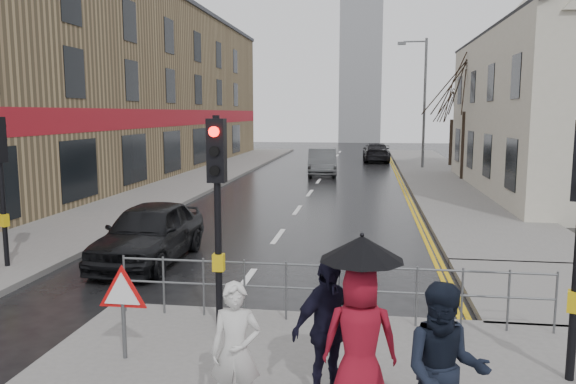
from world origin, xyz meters
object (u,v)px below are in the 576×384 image
(pedestrian_with_umbrella, at_px, (361,319))
(pedestrian_d, at_px, (327,328))
(pedestrian_b, at_px, (445,371))
(pedestrian_a, at_px, (236,351))
(car_parked, at_px, (149,233))
(car_mid, at_px, (322,162))

(pedestrian_with_umbrella, xyz_separation_m, pedestrian_d, (-0.40, 0.32, -0.26))
(pedestrian_b, bearing_deg, pedestrian_a, 173.42)
(pedestrian_a, xyz_separation_m, pedestrian_with_umbrella, (1.38, 0.30, 0.34))
(pedestrian_a, distance_m, pedestrian_d, 1.16)
(pedestrian_b, relative_size, car_parked, 0.42)
(pedestrian_with_umbrella, bearing_deg, car_mid, 95.58)
(car_parked, height_order, car_mid, car_mid)
(pedestrian_a, bearing_deg, pedestrian_b, -14.90)
(pedestrian_with_umbrella, height_order, pedestrian_d, pedestrian_with_umbrella)
(pedestrian_with_umbrella, bearing_deg, car_parked, 128.39)
(pedestrian_b, xyz_separation_m, pedestrian_with_umbrella, (-0.84, 0.71, 0.23))
(car_parked, bearing_deg, pedestrian_b, -49.90)
(pedestrian_a, bearing_deg, pedestrian_with_umbrella, 7.89)
(pedestrian_with_umbrella, bearing_deg, pedestrian_b, -40.12)
(pedestrian_d, relative_size, car_mid, 0.38)
(pedestrian_d, distance_m, car_parked, 7.75)
(pedestrian_a, height_order, pedestrian_d, pedestrian_d)
(pedestrian_a, distance_m, pedestrian_b, 2.26)
(pedestrian_b, height_order, car_parked, pedestrian_b)
(pedestrian_b, height_order, pedestrian_with_umbrella, pedestrian_with_umbrella)
(pedestrian_a, relative_size, car_mid, 0.35)
(car_parked, bearing_deg, car_mid, 82.97)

